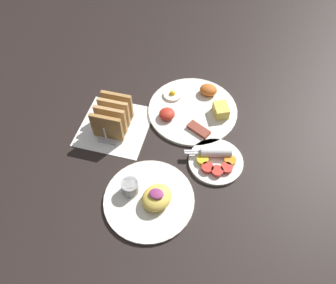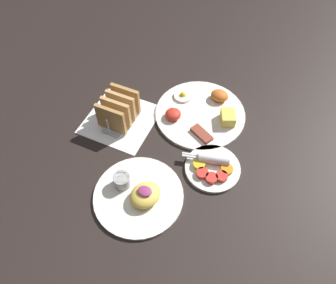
{
  "view_description": "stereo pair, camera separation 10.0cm",
  "coord_description": "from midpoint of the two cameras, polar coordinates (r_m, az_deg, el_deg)",
  "views": [
    {
      "loc": [
        0.14,
        -0.56,
        0.85
      ],
      "look_at": [
        -0.0,
        0.01,
        0.03
      ],
      "focal_mm": 35.0,
      "sensor_mm": 36.0,
      "label": 1
    },
    {
      "loc": [
        0.24,
        -0.52,
        0.85
      ],
      "look_at": [
        -0.0,
        0.01,
        0.03
      ],
      "focal_mm": 35.0,
      "sensor_mm": 36.0,
      "label": 2
    }
  ],
  "objects": [
    {
      "name": "toast_rack",
      "position": [
        1.06,
        -12.31,
        4.21
      ],
      "size": [
        0.1,
        0.15,
        0.1
      ],
      "color": "#B7B7BC",
      "rests_on": "ground_plane"
    },
    {
      "name": "napkin_flat",
      "position": [
        1.1,
        -11.85,
        2.53
      ],
      "size": [
        0.22,
        0.22,
        0.0
      ],
      "color": "white",
      "rests_on": "ground_plane"
    },
    {
      "name": "ground_plane",
      "position": [
        1.02,
        -2.74,
        -1.73
      ],
      "size": [
        3.0,
        3.0,
        0.0
      ],
      "primitive_type": "plane",
      "color": "black"
    },
    {
      "name": "plate_breakfast",
      "position": [
        1.12,
        1.94,
        5.68
      ],
      "size": [
        0.3,
        0.3,
        0.05
      ],
      "color": "silver",
      "rests_on": "ground_plane"
    },
    {
      "name": "plate_foreground",
      "position": [
        0.93,
        -6.43,
        -9.86
      ],
      "size": [
        0.26,
        0.26,
        0.06
      ],
      "color": "silver",
      "rests_on": "ground_plane"
    },
    {
      "name": "plate_condiments",
      "position": [
        0.99,
        5.48,
        -3.39
      ],
      "size": [
        0.18,
        0.17,
        0.04
      ],
      "color": "silver",
      "rests_on": "ground_plane"
    }
  ]
}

